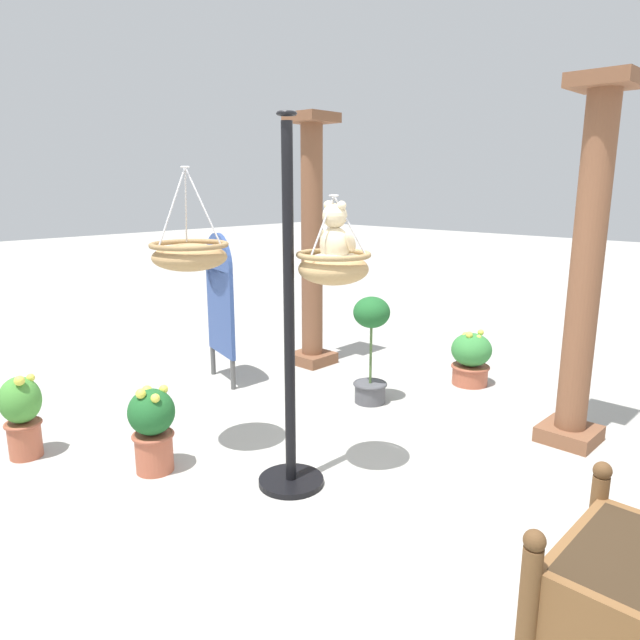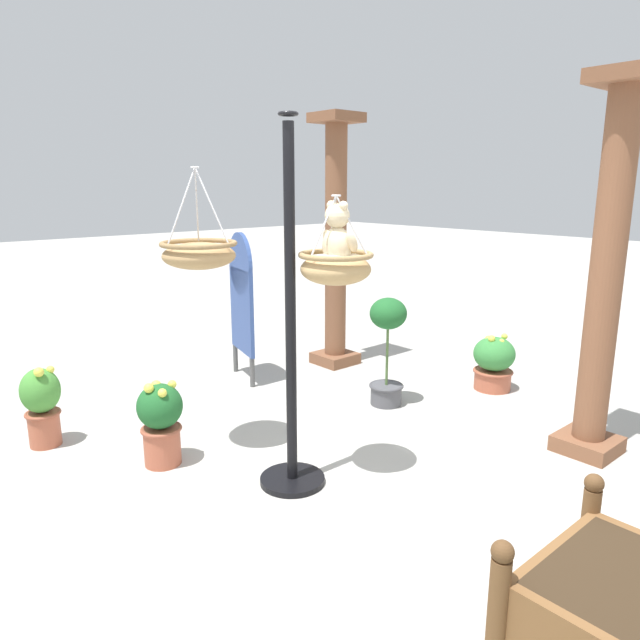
% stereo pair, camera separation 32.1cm
% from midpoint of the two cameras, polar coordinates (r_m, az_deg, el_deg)
% --- Properties ---
extents(ground_plane, '(40.00, 40.00, 0.00)m').
position_cam_midpoint_polar(ground_plane, '(3.93, -3.31, -17.09)').
color(ground_plane, '#ADAAA3').
extents(display_pole_central, '(0.44, 0.44, 2.39)m').
position_cam_midpoint_polar(display_pole_central, '(3.80, -5.40, -5.93)').
color(display_pole_central, black).
rests_on(display_pole_central, ground).
extents(hanging_basket_with_teddy, '(0.48, 0.48, 0.56)m').
position_cam_midpoint_polar(hanging_basket_with_teddy, '(3.69, -1.17, 5.28)').
color(hanging_basket_with_teddy, tan).
extents(teddy_bear, '(0.28, 0.25, 0.40)m').
position_cam_midpoint_polar(teddy_bear, '(3.68, -0.95, 8.06)').
color(teddy_bear, beige).
extents(hanging_basket_left_high, '(0.54, 0.54, 0.70)m').
position_cam_midpoint_polar(hanging_basket_left_high, '(4.15, -14.86, 6.19)').
color(hanging_basket_left_high, '#A37F51').
extents(greenhouse_pillar_left, '(0.44, 0.44, 2.72)m').
position_cam_midpoint_polar(greenhouse_pillar_left, '(4.67, 22.83, 3.93)').
color(greenhouse_pillar_left, brown).
rests_on(greenhouse_pillar_left, ground).
extents(greenhouse_pillar_right, '(0.44, 0.44, 2.70)m').
position_cam_midpoint_polar(greenhouse_pillar_right, '(6.35, -2.25, 7.03)').
color(greenhouse_pillar_right, brown).
rests_on(greenhouse_pillar_right, ground).
extents(potted_plant_tall_leafy, '(0.33, 0.33, 1.00)m').
position_cam_midpoint_polar(potted_plant_tall_leafy, '(5.29, 3.30, -2.30)').
color(potted_plant_tall_leafy, '#4C4C51').
rests_on(potted_plant_tall_leafy, ground).
extents(potted_plant_bushy_green, '(0.32, 0.32, 0.64)m').
position_cam_midpoint_polar(potted_plant_bushy_green, '(4.31, -18.21, -9.92)').
color(potted_plant_bushy_green, '#AD563D').
rests_on(potted_plant_bushy_green, ground).
extents(potted_plant_small_succulent, '(0.40, 0.40, 0.57)m').
position_cam_midpoint_polar(potted_plant_small_succulent, '(6.00, 13.11, -3.68)').
color(potted_plant_small_succulent, '#AD563D').
rests_on(potted_plant_small_succulent, ground).
extents(potted_plant_conical_shrub, '(0.29, 0.29, 0.66)m').
position_cam_midpoint_polar(potted_plant_conical_shrub, '(4.90, -28.92, -8.06)').
color(potted_plant_conical_shrub, '#AD563D').
rests_on(potted_plant_conical_shrub, ground).
extents(display_sign_board, '(0.61, 0.21, 1.52)m').
position_cam_midpoint_polar(display_sign_board, '(5.89, -11.34, 2.36)').
color(display_sign_board, '#334C8C').
rests_on(display_sign_board, ground).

